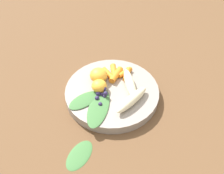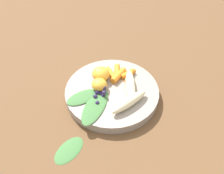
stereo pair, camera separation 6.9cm
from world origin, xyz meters
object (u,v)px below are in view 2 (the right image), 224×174
banana_peeled_left (130,85)px  banana_peeled_right (129,102)px  bowl (112,93)px  orange_segment_near (99,85)px  kale_leaf_stray (69,150)px

banana_peeled_left → banana_peeled_right: bearing=173.8°
bowl → banana_peeled_left: bearing=-96.1°
banana_peeled_right → orange_segment_near: orange_segment_near is taller
orange_segment_near → kale_leaf_stray: (-0.17, 0.10, -0.04)m
orange_segment_near → kale_leaf_stray: size_ratio=0.49×
banana_peeled_right → kale_leaf_stray: banana_peeled_right is taller
bowl → banana_peeled_left: (-0.01, -0.05, 0.03)m
banana_peeled_left → kale_leaf_stray: (-0.15, 0.18, -0.04)m
bowl → kale_leaf_stray: bearing=139.3°
bowl → kale_leaf_stray: 0.21m
banana_peeled_left → banana_peeled_right: size_ratio=1.00×
bowl → banana_peeled_left: banana_peeled_left is taller
bowl → banana_peeled_left: size_ratio=2.25×
bowl → kale_leaf_stray: bowl is taller
banana_peeled_left → kale_leaf_stray: bearing=138.9°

